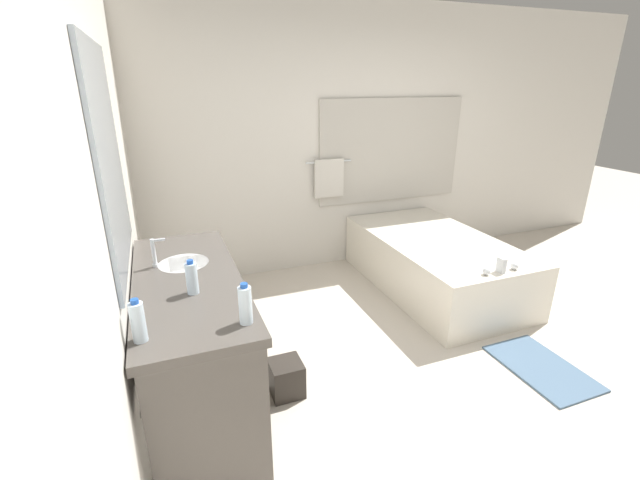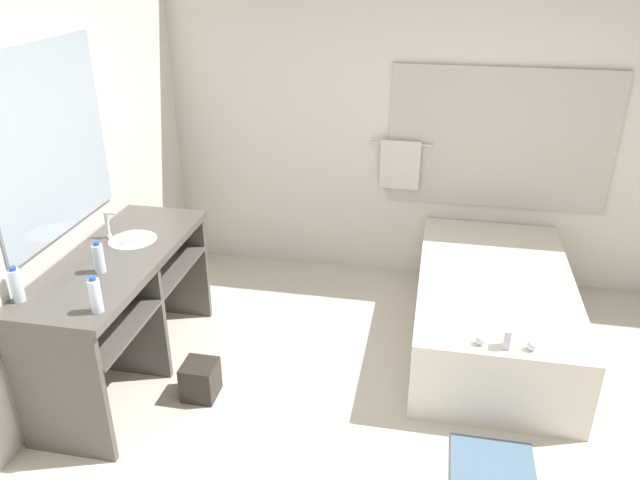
% 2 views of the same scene
% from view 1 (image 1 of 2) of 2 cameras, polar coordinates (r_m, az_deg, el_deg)
% --- Properties ---
extents(ground_plane, '(16.00, 16.00, 0.00)m').
position_cam_1_polar(ground_plane, '(3.38, 20.69, -16.04)').
color(ground_plane, beige).
rests_on(ground_plane, ground).
extents(wall_back_with_blinds, '(7.40, 0.13, 2.70)m').
position_cam_1_polar(wall_back_with_blinds, '(4.66, 4.56, 13.09)').
color(wall_back_with_blinds, silver).
rests_on(wall_back_with_blinds, ground_plane).
extents(wall_left_with_mirror, '(0.08, 7.40, 2.70)m').
position_cam_1_polar(wall_left_with_mirror, '(2.05, -27.20, 1.61)').
color(wall_left_with_mirror, silver).
rests_on(wall_left_with_mirror, ground_plane).
extents(vanity_counter, '(0.60, 1.55, 0.87)m').
position_cam_1_polar(vanity_counter, '(2.72, -16.73, -9.29)').
color(vanity_counter, '#4C4742').
rests_on(vanity_counter, ground_plane).
extents(sink_faucet, '(0.09, 0.04, 0.18)m').
position_cam_1_polar(sink_faucet, '(2.78, -21.21, -1.69)').
color(sink_faucet, silver).
rests_on(sink_faucet, vanity_counter).
extents(bathtub, '(1.04, 1.88, 0.64)m').
position_cam_1_polar(bathtub, '(4.34, 15.01, -2.65)').
color(bathtub, silver).
rests_on(bathtub, ground_plane).
extents(water_bottle_1, '(0.06, 0.06, 0.20)m').
position_cam_1_polar(water_bottle_1, '(2.03, -9.93, -8.49)').
color(water_bottle_1, silver).
rests_on(water_bottle_1, vanity_counter).
extents(water_bottle_2, '(0.06, 0.06, 0.20)m').
position_cam_1_polar(water_bottle_2, '(2.03, -23.11, -9.99)').
color(water_bottle_2, silver).
rests_on(water_bottle_2, vanity_counter).
extents(water_bottle_3, '(0.06, 0.06, 0.19)m').
position_cam_1_polar(water_bottle_3, '(2.37, -16.72, -4.86)').
color(water_bottle_3, silver).
rests_on(water_bottle_3, vanity_counter).
extents(waste_bin, '(0.21, 0.21, 0.24)m').
position_cam_1_polar(waste_bin, '(2.94, -4.53, -17.86)').
color(waste_bin, '#2D2823').
rests_on(waste_bin, ground_plane).
extents(bath_mat, '(0.45, 0.71, 0.02)m').
position_cam_1_polar(bath_mat, '(3.57, 27.45, -14.88)').
color(bath_mat, slate).
rests_on(bath_mat, ground_plane).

